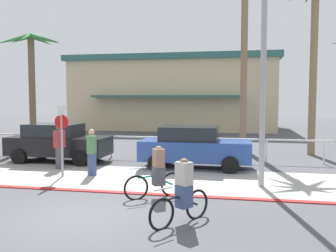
{
  "coord_description": "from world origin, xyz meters",
  "views": [
    {
      "loc": [
        3.62,
        -8.08,
        2.81
      ],
      "look_at": [
        0.86,
        6.0,
        1.73
      ],
      "focal_mm": 39.26,
      "sensor_mm": 36.0,
      "label": 1
    }
  ],
  "objects_px": {
    "stop_sign_bike_lane": "(62,130)",
    "cyclist_black_1": "(182,193)",
    "palm_tree_3": "(245,16)",
    "car_blue_2": "(194,147)",
    "palm_tree_2": "(32,57)",
    "cyclist_teal_0": "(157,173)",
    "car_black_1": "(58,142)",
    "streetlight_curb": "(264,50)",
    "pedestrian_1": "(60,148)",
    "pedestrian_0": "(92,154)",
    "palm_tree_4": "(315,32)"
  },
  "relations": [
    {
      "from": "palm_tree_2",
      "to": "palm_tree_3",
      "type": "relative_size",
      "value": 0.65
    },
    {
      "from": "car_black_1",
      "to": "pedestrian_1",
      "type": "distance_m",
      "value": 1.73
    },
    {
      "from": "palm_tree_3",
      "to": "palm_tree_4",
      "type": "bearing_deg",
      "value": -17.43
    },
    {
      "from": "palm_tree_4",
      "to": "cyclist_black_1",
      "type": "distance_m",
      "value": 13.3
    },
    {
      "from": "palm_tree_4",
      "to": "pedestrian_0",
      "type": "relative_size",
      "value": 4.89
    },
    {
      "from": "streetlight_curb",
      "to": "cyclist_black_1",
      "type": "xyz_separation_m",
      "value": [
        -1.94,
        -3.62,
        -3.58
      ]
    },
    {
      "from": "cyclist_teal_0",
      "to": "car_black_1",
      "type": "bearing_deg",
      "value": 138.86
    },
    {
      "from": "stop_sign_bike_lane",
      "to": "pedestrian_0",
      "type": "xyz_separation_m",
      "value": [
        0.97,
        0.37,
        -0.89
      ]
    },
    {
      "from": "stop_sign_bike_lane",
      "to": "cyclist_teal_0",
      "type": "height_order",
      "value": "stop_sign_bike_lane"
    },
    {
      "from": "car_black_1",
      "to": "car_blue_2",
      "type": "bearing_deg",
      "value": -2.96
    },
    {
      "from": "streetlight_curb",
      "to": "car_blue_2",
      "type": "xyz_separation_m",
      "value": [
        -2.49,
        2.96,
        -3.41
      ]
    },
    {
      "from": "car_blue_2",
      "to": "palm_tree_2",
      "type": "bearing_deg",
      "value": 156.25
    },
    {
      "from": "car_blue_2",
      "to": "pedestrian_0",
      "type": "height_order",
      "value": "pedestrian_0"
    },
    {
      "from": "stop_sign_bike_lane",
      "to": "cyclist_teal_0",
      "type": "xyz_separation_m",
      "value": [
        3.94,
        -2.03,
        -0.98
      ]
    },
    {
      "from": "cyclist_black_1",
      "to": "pedestrian_0",
      "type": "bearing_deg",
      "value": 132.43
    },
    {
      "from": "palm_tree_3",
      "to": "cyclist_black_1",
      "type": "height_order",
      "value": "palm_tree_3"
    },
    {
      "from": "palm_tree_2",
      "to": "pedestrian_1",
      "type": "relative_size",
      "value": 3.59
    },
    {
      "from": "streetlight_curb",
      "to": "pedestrian_0",
      "type": "relative_size",
      "value": 4.4
    },
    {
      "from": "palm_tree_2",
      "to": "cyclist_teal_0",
      "type": "bearing_deg",
      "value": -43.9
    },
    {
      "from": "palm_tree_4",
      "to": "car_black_1",
      "type": "bearing_deg",
      "value": -159.4
    },
    {
      "from": "car_blue_2",
      "to": "pedestrian_1",
      "type": "relative_size",
      "value": 2.45
    },
    {
      "from": "cyclist_black_1",
      "to": "palm_tree_2",
      "type": "bearing_deg",
      "value": 133.35
    },
    {
      "from": "palm_tree_2",
      "to": "pedestrian_0",
      "type": "distance_m",
      "value": 9.95
    },
    {
      "from": "pedestrian_0",
      "to": "pedestrian_1",
      "type": "bearing_deg",
      "value": 150.75
    },
    {
      "from": "pedestrian_0",
      "to": "pedestrian_1",
      "type": "relative_size",
      "value": 0.95
    },
    {
      "from": "cyclist_black_1",
      "to": "streetlight_curb",
      "type": "bearing_deg",
      "value": 61.81
    },
    {
      "from": "stop_sign_bike_lane",
      "to": "cyclist_black_1",
      "type": "distance_m",
      "value": 6.48
    },
    {
      "from": "stop_sign_bike_lane",
      "to": "palm_tree_2",
      "type": "relative_size",
      "value": 0.4
    },
    {
      "from": "stop_sign_bike_lane",
      "to": "cyclist_black_1",
      "type": "xyz_separation_m",
      "value": [
        4.98,
        -4.02,
        -0.98
      ]
    },
    {
      "from": "stop_sign_bike_lane",
      "to": "palm_tree_4",
      "type": "height_order",
      "value": "palm_tree_4"
    },
    {
      "from": "palm_tree_3",
      "to": "car_black_1",
      "type": "height_order",
      "value": "palm_tree_3"
    },
    {
      "from": "palm_tree_3",
      "to": "palm_tree_4",
      "type": "distance_m",
      "value": 3.71
    },
    {
      "from": "palm_tree_3",
      "to": "palm_tree_4",
      "type": "height_order",
      "value": "palm_tree_3"
    },
    {
      "from": "cyclist_teal_0",
      "to": "stop_sign_bike_lane",
      "type": "bearing_deg",
      "value": 152.77
    },
    {
      "from": "palm_tree_2",
      "to": "palm_tree_4",
      "type": "xyz_separation_m",
      "value": [
        15.02,
        0.35,
        0.95
      ]
    },
    {
      "from": "cyclist_black_1",
      "to": "pedestrian_0",
      "type": "xyz_separation_m",
      "value": [
        -4.01,
        4.39,
        0.09
      ]
    },
    {
      "from": "palm_tree_4",
      "to": "pedestrian_1",
      "type": "bearing_deg",
      "value": -151.28
    },
    {
      "from": "stop_sign_bike_lane",
      "to": "car_black_1",
      "type": "height_order",
      "value": "stop_sign_bike_lane"
    },
    {
      "from": "cyclist_teal_0",
      "to": "pedestrian_0",
      "type": "height_order",
      "value": "pedestrian_0"
    },
    {
      "from": "stop_sign_bike_lane",
      "to": "car_blue_2",
      "type": "bearing_deg",
      "value": 30.0
    },
    {
      "from": "pedestrian_0",
      "to": "palm_tree_4",
      "type": "bearing_deg",
      "value": 37.72
    },
    {
      "from": "palm_tree_4",
      "to": "pedestrian_1",
      "type": "height_order",
      "value": "palm_tree_4"
    },
    {
      "from": "car_black_1",
      "to": "pedestrian_1",
      "type": "relative_size",
      "value": 2.45
    },
    {
      "from": "streetlight_curb",
      "to": "palm_tree_4",
      "type": "relative_size",
      "value": 0.9
    },
    {
      "from": "palm_tree_3",
      "to": "car_blue_2",
      "type": "xyz_separation_m",
      "value": [
        -1.97,
        -5.67,
        -6.33
      ]
    },
    {
      "from": "palm_tree_2",
      "to": "stop_sign_bike_lane",
      "type": "bearing_deg",
      "value": -52.4
    },
    {
      "from": "palm_tree_2",
      "to": "car_blue_2",
      "type": "distance_m",
      "value": 11.39
    },
    {
      "from": "car_blue_2",
      "to": "pedestrian_0",
      "type": "xyz_separation_m",
      "value": [
        -3.46,
        -2.19,
        -0.08
      ]
    },
    {
      "from": "palm_tree_3",
      "to": "pedestrian_1",
      "type": "distance_m",
      "value": 11.82
    },
    {
      "from": "palm_tree_2",
      "to": "cyclist_teal_0",
      "type": "xyz_separation_m",
      "value": [
        9.19,
        -8.84,
        -4.41
      ]
    }
  ]
}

